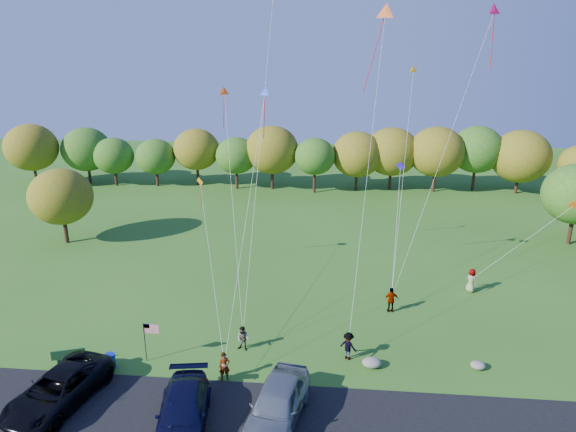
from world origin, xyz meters
name	(u,v)px	position (x,y,z in m)	size (l,w,h in m)	color
ground	(285,374)	(0.00, 0.00, 0.00)	(140.00, 140.00, 0.00)	#2C5E1A
asphalt_lane	(276,424)	(0.00, -4.00, 0.03)	(44.00, 6.00, 0.06)	black
treeline	(286,156)	(-3.45, 36.13, 4.76)	(76.22, 27.64, 8.64)	#3D2316
minivan_dark	(58,389)	(-11.09, -3.59, 0.90)	(2.78, 6.04, 1.68)	black
minivan_navy	(183,413)	(-4.36, -4.67, 0.89)	(2.33, 5.73, 1.66)	black
minivan_silver	(277,404)	(0.02, -3.87, 1.04)	(2.32, 5.77, 1.97)	gray
flyer_a	(224,366)	(-3.19, -0.80, 0.83)	(0.60, 0.40, 1.66)	#4C4C59
flyer_b	(243,338)	(-2.70, 2.14, 0.77)	(0.75, 0.58, 1.54)	#4C4C59
flyer_c	(348,346)	(3.52, 1.81, 0.85)	(1.09, 0.63, 1.69)	#4C4C59
flyer_d	(391,300)	(6.53, 7.66, 0.89)	(1.05, 0.44, 1.78)	#4C4C59
flyer_e	(471,280)	(12.68, 11.26, 0.90)	(0.88, 0.58, 1.81)	#4C4C59
park_bench	(69,356)	(-12.29, -0.25, 0.54)	(1.77, 0.86, 1.01)	#163E20
trash_barrel	(110,361)	(-9.86, -0.30, 0.43)	(0.57, 0.57, 0.85)	#0A1EA3
flag_assembly	(149,333)	(-7.81, 0.51, 1.83)	(0.91, 0.59, 2.45)	black
boulder_near	(372,363)	(4.85, 1.12, 0.27)	(1.10, 0.86, 0.55)	gray
boulder_far	(478,365)	(10.81, 1.51, 0.22)	(0.85, 0.71, 0.44)	gray
kites_aloft	(356,39)	(3.56, 12.43, 17.73)	(26.42, 7.84, 19.11)	#DB5418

